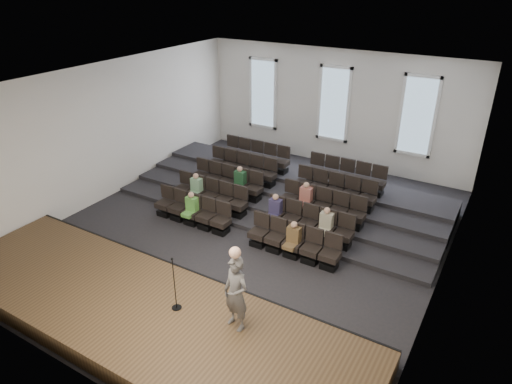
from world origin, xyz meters
TOP-DOWN VIEW (x-y plane):
  - ground at (0.00, 0.00)m, footprint 14.00×14.00m
  - ceiling at (0.00, 0.00)m, footprint 12.00×14.00m
  - wall_back at (0.00, 7.02)m, footprint 12.00×0.04m
  - wall_front at (0.00, -7.02)m, footprint 12.00×0.04m
  - wall_left at (-6.02, 0.00)m, footprint 0.04×14.00m
  - wall_right at (6.02, 0.00)m, footprint 0.04×14.00m
  - stage at (0.00, -5.10)m, footprint 11.80×3.60m
  - stage_lip at (0.00, -3.33)m, footprint 11.80×0.06m
  - risers at (0.00, 3.17)m, footprint 11.80×4.80m
  - seating_rows at (-0.00, 1.54)m, footprint 6.80×4.70m
  - windows at (0.00, 6.95)m, footprint 8.44×0.10m
  - audience at (0.10, 0.45)m, footprint 5.45×2.64m
  - speaker at (2.42, -4.48)m, footprint 0.76×0.59m
  - mic_stand at (0.84, -4.71)m, footprint 0.24×0.24m

SIDE VIEW (x-z plane):
  - ground at x=0.00m, z-range 0.00..0.00m
  - risers at x=0.00m, z-range -0.10..0.50m
  - stage at x=0.00m, z-range 0.00..0.50m
  - stage_lip at x=0.00m, z-range -0.01..0.51m
  - seating_rows at x=0.00m, z-range -0.15..1.52m
  - audience at x=0.10m, z-range 0.28..1.38m
  - mic_stand at x=0.84m, z-range 0.20..1.66m
  - speaker at x=2.42m, z-range 0.50..2.35m
  - wall_back at x=0.00m, z-range 0.00..5.00m
  - wall_front at x=0.00m, z-range 0.00..5.00m
  - wall_left at x=-6.02m, z-range 0.00..5.00m
  - wall_right at x=6.02m, z-range 0.00..5.00m
  - windows at x=0.00m, z-range 1.08..4.32m
  - ceiling at x=0.00m, z-range 5.00..5.02m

